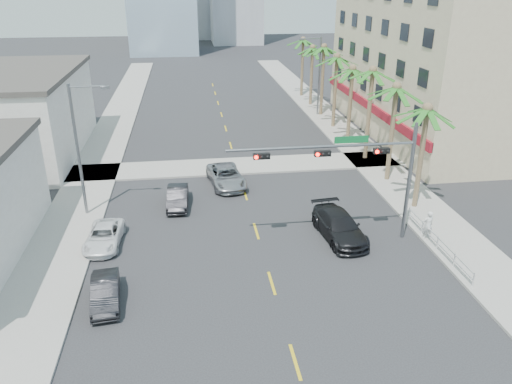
% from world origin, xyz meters
% --- Properties ---
extents(ground, '(260.00, 260.00, 0.00)m').
position_xyz_m(ground, '(0.00, 0.00, 0.00)').
color(ground, '#262628').
rests_on(ground, ground).
extents(sidewalk_right, '(4.00, 120.00, 0.15)m').
position_xyz_m(sidewalk_right, '(12.00, 20.00, 0.07)').
color(sidewalk_right, gray).
rests_on(sidewalk_right, ground).
extents(sidewalk_left, '(4.00, 120.00, 0.15)m').
position_xyz_m(sidewalk_left, '(-12.00, 20.00, 0.07)').
color(sidewalk_left, gray).
rests_on(sidewalk_left, ground).
extents(sidewalk_cross, '(80.00, 4.00, 0.15)m').
position_xyz_m(sidewalk_cross, '(0.00, 22.00, 0.07)').
color(sidewalk_cross, gray).
rests_on(sidewalk_cross, ground).
extents(building_right, '(15.25, 28.00, 15.00)m').
position_xyz_m(building_right, '(21.99, 30.00, 7.50)').
color(building_right, '#C4AC8A').
rests_on(building_right, ground).
extents(building_left_far, '(11.00, 18.00, 7.20)m').
position_xyz_m(building_left_far, '(-19.50, 28.00, 3.60)').
color(building_left_far, beige).
rests_on(building_left_far, ground).
extents(traffic_signal_mast, '(11.12, 0.54, 7.20)m').
position_xyz_m(traffic_signal_mast, '(5.78, 7.95, 5.06)').
color(traffic_signal_mast, slate).
rests_on(traffic_signal_mast, ground).
extents(palm_tree_0, '(4.80, 4.80, 7.80)m').
position_xyz_m(palm_tree_0, '(11.60, 12.00, 7.08)').
color(palm_tree_0, brown).
rests_on(palm_tree_0, ground).
extents(palm_tree_1, '(4.80, 4.80, 8.16)m').
position_xyz_m(palm_tree_1, '(11.60, 17.20, 7.43)').
color(palm_tree_1, brown).
rests_on(palm_tree_1, ground).
extents(palm_tree_2, '(4.80, 4.80, 8.52)m').
position_xyz_m(palm_tree_2, '(11.60, 22.40, 7.78)').
color(palm_tree_2, brown).
rests_on(palm_tree_2, ground).
extents(palm_tree_3, '(4.80, 4.80, 7.80)m').
position_xyz_m(palm_tree_3, '(11.60, 27.60, 7.08)').
color(palm_tree_3, brown).
rests_on(palm_tree_3, ground).
extents(palm_tree_4, '(4.80, 4.80, 8.16)m').
position_xyz_m(palm_tree_4, '(11.60, 32.80, 7.43)').
color(palm_tree_4, brown).
rests_on(palm_tree_4, ground).
extents(palm_tree_5, '(4.80, 4.80, 8.52)m').
position_xyz_m(palm_tree_5, '(11.60, 38.00, 7.78)').
color(palm_tree_5, brown).
rests_on(palm_tree_5, ground).
extents(palm_tree_6, '(4.80, 4.80, 7.80)m').
position_xyz_m(palm_tree_6, '(11.60, 43.20, 7.08)').
color(palm_tree_6, brown).
rests_on(palm_tree_6, ground).
extents(palm_tree_7, '(4.80, 4.80, 8.16)m').
position_xyz_m(palm_tree_7, '(11.60, 48.40, 7.43)').
color(palm_tree_7, brown).
rests_on(palm_tree_7, ground).
extents(streetlight_left, '(2.55, 0.25, 9.00)m').
position_xyz_m(streetlight_left, '(-11.00, 14.00, 5.06)').
color(streetlight_left, slate).
rests_on(streetlight_left, ground).
extents(streetlight_right, '(2.55, 0.25, 9.00)m').
position_xyz_m(streetlight_right, '(11.00, 38.00, 5.06)').
color(streetlight_right, slate).
rests_on(streetlight_right, ground).
extents(guardrail, '(0.08, 8.08, 1.00)m').
position_xyz_m(guardrail, '(10.30, 6.00, 0.67)').
color(guardrail, silver).
rests_on(guardrail, ground).
extents(car_parked_mid, '(1.73, 3.94, 1.26)m').
position_xyz_m(car_parked_mid, '(-8.51, 3.41, 0.63)').
color(car_parked_mid, black).
rests_on(car_parked_mid, ground).
extents(car_parked_far, '(2.21, 4.40, 1.20)m').
position_xyz_m(car_parked_far, '(-9.40, 9.48, 0.60)').
color(car_parked_far, white).
rests_on(car_parked_far, ground).
extents(car_lane_left, '(1.58, 4.13, 1.35)m').
position_xyz_m(car_lane_left, '(-5.00, 14.61, 0.67)').
color(car_lane_left, black).
rests_on(car_lane_left, ground).
extents(car_lane_center, '(3.11, 5.56, 1.47)m').
position_xyz_m(car_lane_center, '(-1.25, 18.01, 0.74)').
color(car_lane_center, '#A2A2A6').
rests_on(car_lane_center, ground).
extents(car_lane_right, '(2.76, 5.63, 1.58)m').
position_xyz_m(car_lane_right, '(5.01, 8.47, 0.79)').
color(car_lane_right, black).
rests_on(car_lane_right, ground).
extents(pedestrian, '(0.70, 0.49, 1.82)m').
position_xyz_m(pedestrian, '(10.30, 7.38, 1.06)').
color(pedestrian, silver).
rests_on(pedestrian, sidewalk_right).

